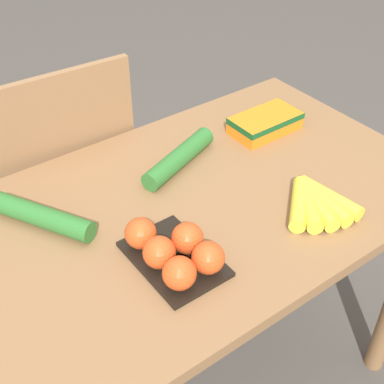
{
  "coord_description": "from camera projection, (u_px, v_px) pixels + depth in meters",
  "views": [
    {
      "loc": [
        -0.57,
        -0.77,
        1.56
      ],
      "look_at": [
        0.0,
        0.0,
        0.8
      ],
      "focal_mm": 50.0,
      "sensor_mm": 36.0,
      "label": 1
    }
  ],
  "objects": [
    {
      "name": "banana_bunch",
      "position": [
        315.0,
        201.0,
        1.22
      ],
      "size": [
        0.17,
        0.18,
        0.04
      ],
      "color": "brown",
      "rests_on": "dining_table"
    },
    {
      "name": "carrot_bag",
      "position": [
        265.0,
        122.0,
        1.47
      ],
      "size": [
        0.19,
        0.11,
        0.05
      ],
      "color": "orange",
      "rests_on": "dining_table"
    },
    {
      "name": "chair",
      "position": [
        66.0,
        200.0,
        1.67
      ],
      "size": [
        0.44,
        0.42,
        0.98
      ],
      "rotation": [
        0.0,
        0.0,
        3.09
      ],
      "color": "#8E6642",
      "rests_on": "ground_plane"
    },
    {
      "name": "cucumber_far",
      "position": [
        179.0,
        158.0,
        1.34
      ],
      "size": [
        0.25,
        0.13,
        0.05
      ],
      "color": "#2D702D",
      "rests_on": "dining_table"
    },
    {
      "name": "dining_table",
      "position": [
        192.0,
        242.0,
        1.33
      ],
      "size": [
        1.19,
        0.71,
        0.77
      ],
      "color": "olive",
      "rests_on": "ground_plane"
    },
    {
      "name": "tomato_pack",
      "position": [
        174.0,
        252.0,
        1.07
      ],
      "size": [
        0.15,
        0.22,
        0.08
      ],
      "color": "black",
      "rests_on": "dining_table"
    },
    {
      "name": "cucumber_near",
      "position": [
        42.0,
        217.0,
        1.17
      ],
      "size": [
        0.16,
        0.24,
        0.05
      ],
      "color": "#2D702D",
      "rests_on": "dining_table"
    }
  ]
}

